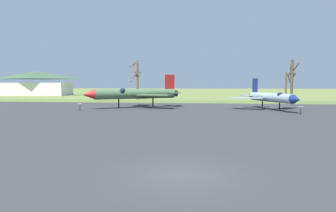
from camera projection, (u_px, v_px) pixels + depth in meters
ground_plane at (181, 176)px, 12.45m from camera, size 600.00×600.00×0.00m
asphalt_apron at (199, 122)px, 30.36m from camera, size 107.96×60.44×0.05m
grass_verge_strip at (206, 102)px, 66.14m from camera, size 167.96×12.00×0.06m
jet_fighter_front_left at (135, 94)px, 49.05m from camera, size 14.06×11.95×5.30m
info_placard_front_left at (80, 106)px, 42.67m from camera, size 0.66×0.33×1.07m
jet_fighter_front_right at (272, 97)px, 44.22m from camera, size 10.33×12.83×4.62m
info_placard_front_right at (301, 110)px, 37.72m from camera, size 0.55×0.30×1.00m
bare_tree_far_left at (137, 79)px, 77.00m from camera, size 2.89×3.28×9.94m
bare_tree_left_of_center at (287, 85)px, 69.90m from camera, size 1.84×2.38×8.13m
bare_tree_center at (292, 80)px, 67.28m from camera, size 2.09×1.76×8.97m
visitor_building at (36, 83)px, 108.10m from camera, size 24.10×12.07×8.34m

